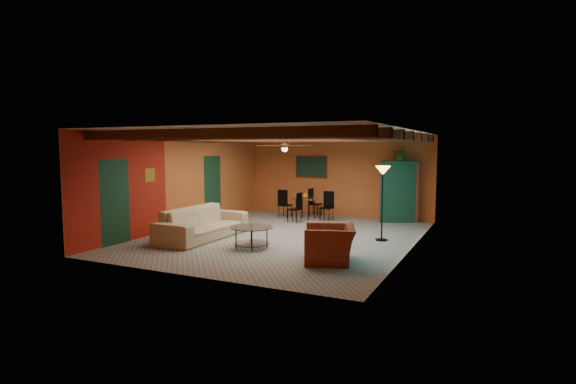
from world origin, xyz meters
The scene contains 11 objects.
room centered at (0.00, 0.11, 2.36)m, with size 6.52×8.01×2.71m.
sofa centered at (-1.78, -1.11, 0.40)m, with size 2.73×1.07×0.80m, color tan.
armchair centered at (1.95, -1.93, 0.37)m, with size 1.14×1.00×0.74m, color maroon.
coffee_table centered at (-0.10, -1.55, 0.25)m, with size 1.00×1.00×0.51m, color white, non-canonical shape.
dining_table centered at (-0.65, 2.90, 0.47)m, with size 1.81×1.81×0.94m, color silver, non-canonical shape.
armoire centered at (2.20, 3.70, 0.92)m, with size 1.05×0.51×1.84m, color maroon.
floor_lamp centered at (2.41, 0.59, 0.94)m, with size 0.38×0.38×1.87m, color black, non-canonical shape.
ceiling_fan centered at (0.00, 0.00, 2.36)m, with size 1.50×1.50×0.44m, color #472614, non-canonical shape.
painting centered at (-0.90, 3.96, 1.65)m, with size 1.05×0.03×0.65m, color black.
potted_plant centered at (2.20, 3.70, 2.10)m, with size 0.47×0.40×0.52m, color #26661E.
vase centered at (-0.65, 2.90, 1.03)m, with size 0.18×0.18×0.19m, color orange.
Camera 1 is at (5.03, -10.40, 2.31)m, focal length 28.03 mm.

